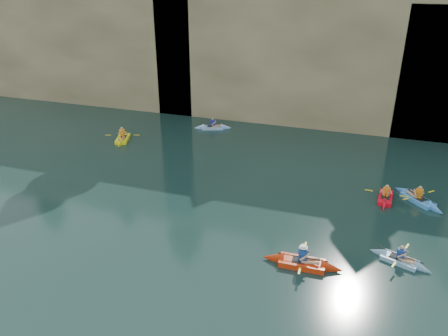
% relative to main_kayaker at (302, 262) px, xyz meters
% --- Properties ---
extents(ground, '(160.00, 160.00, 0.00)m').
position_rel_main_kayaker_xyz_m(ground, '(-5.26, -3.82, -0.17)').
color(ground, black).
rests_on(ground, ground).
extents(cliff, '(70.00, 16.00, 12.00)m').
position_rel_main_kayaker_xyz_m(cliff, '(-5.26, 26.18, 5.83)').
color(cliff, tan).
rests_on(cliff, ground).
extents(cliff_slab_west, '(26.00, 2.40, 10.56)m').
position_rel_main_kayaker_xyz_m(cliff_slab_west, '(-25.26, 18.78, 5.11)').
color(cliff_slab_west, tan).
rests_on(cliff_slab_west, ground).
extents(cliff_slab_center, '(24.00, 2.40, 11.40)m').
position_rel_main_kayaker_xyz_m(cliff_slab_center, '(-3.26, 18.78, 5.53)').
color(cliff_slab_center, tan).
rests_on(cliff_slab_center, ground).
extents(sea_cave_west, '(4.50, 1.00, 4.00)m').
position_rel_main_kayaker_xyz_m(sea_cave_west, '(-23.26, 18.13, 1.83)').
color(sea_cave_west, black).
rests_on(sea_cave_west, ground).
extents(sea_cave_center, '(3.50, 1.00, 3.20)m').
position_rel_main_kayaker_xyz_m(sea_cave_center, '(-9.26, 18.13, 1.43)').
color(sea_cave_center, black).
rests_on(sea_cave_center, ground).
extents(sea_cave_east, '(5.00, 1.00, 4.50)m').
position_rel_main_kayaker_xyz_m(sea_cave_east, '(4.74, 18.13, 2.08)').
color(sea_cave_east, black).
rests_on(sea_cave_east, ground).
extents(main_kayaker, '(3.45, 2.33, 1.27)m').
position_rel_main_kayaker_xyz_m(main_kayaker, '(0.00, 0.00, 0.00)').
color(main_kayaker, red).
rests_on(main_kayaker, ground).
extents(kayaker_ltblue_near, '(2.73, 2.01, 1.05)m').
position_rel_main_kayaker_xyz_m(kayaker_ltblue_near, '(3.97, 1.57, -0.04)').
color(kayaker_ltblue_near, '#80B0D6').
rests_on(kayaker_ltblue_near, ground).
extents(kayaker_red_far, '(2.23, 3.09, 1.12)m').
position_rel_main_kayaker_xyz_m(kayaker_red_far, '(3.41, 7.30, -0.03)').
color(kayaker_red_far, red).
rests_on(kayaker_red_far, ground).
extents(kayaker_yellow, '(2.41, 3.21, 1.29)m').
position_rel_main_kayaker_xyz_m(kayaker_yellow, '(-14.91, 10.70, -0.01)').
color(kayaker_yellow, '#FFF215').
rests_on(kayaker_yellow, ground).
extents(kayaker_ltblue_mid, '(3.01, 2.13, 1.12)m').
position_rel_main_kayaker_xyz_m(kayaker_ltblue_mid, '(-9.48, 15.18, -0.03)').
color(kayaker_ltblue_mid, '#8EBAEE').
rests_on(kayaker_ltblue_mid, ground).
extents(kayaker_blue_east, '(2.82, 2.87, 1.18)m').
position_rel_main_kayaker_xyz_m(kayaker_blue_east, '(5.09, 7.61, -0.03)').
color(kayaker_blue_east, '#418FDE').
rests_on(kayaker_blue_east, ground).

